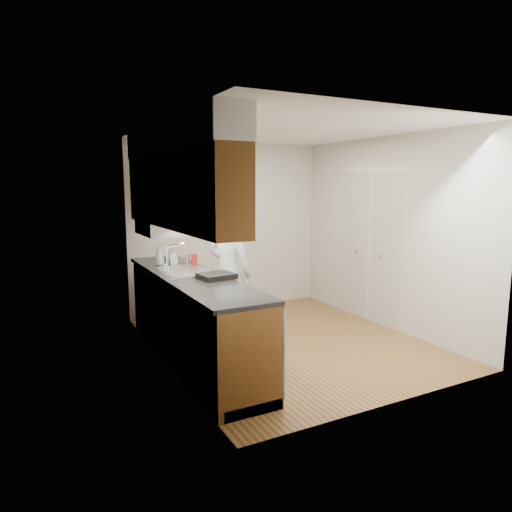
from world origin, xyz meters
The scene contains 16 objects.
floor centered at (0.00, 0.00, 0.00)m, with size 3.50×3.50×0.00m, color olive.
ceiling centered at (0.00, 0.00, 2.50)m, with size 3.50×3.50×0.00m, color white.
wall_left centered at (-1.50, 0.00, 1.25)m, with size 0.02×3.50×2.50m, color beige.
wall_right centered at (1.50, 0.00, 1.25)m, with size 0.02×3.50×2.50m, color beige.
wall_back centered at (0.00, 1.75, 1.25)m, with size 3.00×0.02×2.50m, color beige.
counter centered at (-1.20, 0.00, 0.49)m, with size 0.64×2.80×1.30m.
upper_cabinets centered at (-1.33, 0.05, 1.95)m, with size 0.47×2.80×1.21m.
closet_door centered at (1.49, 0.30, 1.02)m, with size 0.02×1.22×2.05m, color silver.
floor_mat centered at (-0.63, 0.30, 0.01)m, with size 0.50×0.85×0.02m, color slate.
person centered at (-0.63, 0.30, 0.97)m, with size 0.67×0.45×1.91m, color #A5BEC9.
soap_bottle_a centered at (-1.32, 0.77, 1.07)m, with size 0.10×0.10×0.25m, color silver.
soap_bottle_b centered at (-1.17, 0.72, 1.04)m, with size 0.09×0.09×0.20m, color silver.
soap_bottle_c centered at (-1.17, 0.90, 1.02)m, with size 0.12×0.12×0.15m, color silver.
soda_can centered at (-0.98, 0.54, 1.01)m, with size 0.07×0.07×0.13m, color #A4231C.
steel_can centered at (-1.03, 0.64, 1.00)m, with size 0.06×0.06×0.12m, color #A5A5AA.
dish_rack centered at (-1.04, -0.30, 0.97)m, with size 0.34×0.29×0.05m, color black.
Camera 1 is at (-2.78, -4.50, 1.88)m, focal length 32.00 mm.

